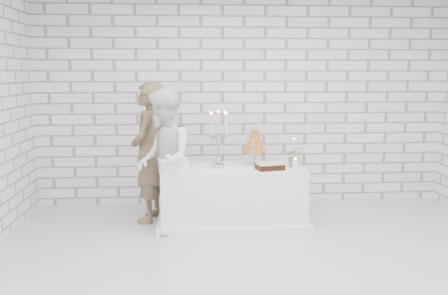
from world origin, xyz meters
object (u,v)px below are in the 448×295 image
Objects in this scene: groom at (148,152)px; candelabra at (218,139)px; croquembouche at (255,146)px; cake_table at (233,196)px; bride at (164,161)px.

candelabra is at bearing 84.56° from groom.
candelabra is at bearing -163.63° from croquembouche.
groom is at bearing 167.02° from cake_table.
candelabra is at bearing 104.82° from bride.
croquembouche is (0.30, 0.15, 0.62)m from cake_table.
cake_table is 0.70m from croquembouche.
cake_table is 2.48× the size of candelabra.
cake_table is at bearing 86.65° from groom.
groom is at bearing 175.83° from croquembouche.
cake_table is 3.68× the size of croquembouche.
croquembouche is at bearing 95.45° from groom.
bride is 3.59× the size of croquembouche.
bride reaches higher than croquembouche.
bride is 2.42× the size of candelabra.
groom is 0.53m from bride.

